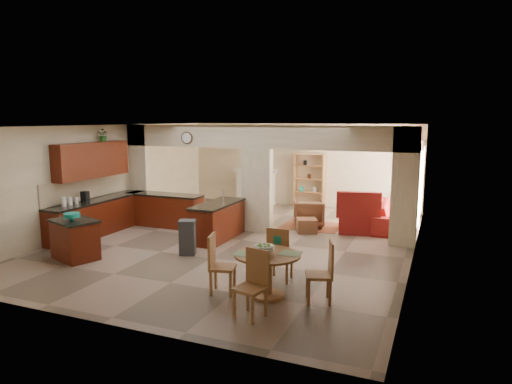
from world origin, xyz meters
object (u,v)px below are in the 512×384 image
at_px(dining_table, 267,268).
at_px(armchair, 309,213).
at_px(kitchen_island, 75,239).
at_px(sofa, 393,215).

bearing_deg(dining_table, armchair, 98.20).
relative_size(dining_table, armchair, 1.34).
bearing_deg(kitchen_island, armchair, 70.51).
bearing_deg(sofa, armchair, 104.69).
distance_m(kitchen_island, dining_table, 4.56).
bearing_deg(dining_table, sofa, 76.37).
xyz_separation_m(kitchen_island, armchair, (3.79, 4.76, -0.06)).
bearing_deg(dining_table, kitchen_island, 174.76).
xyz_separation_m(dining_table, armchair, (-0.75, 5.18, -0.13)).
xyz_separation_m(kitchen_island, dining_table, (4.54, -0.42, 0.07)).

